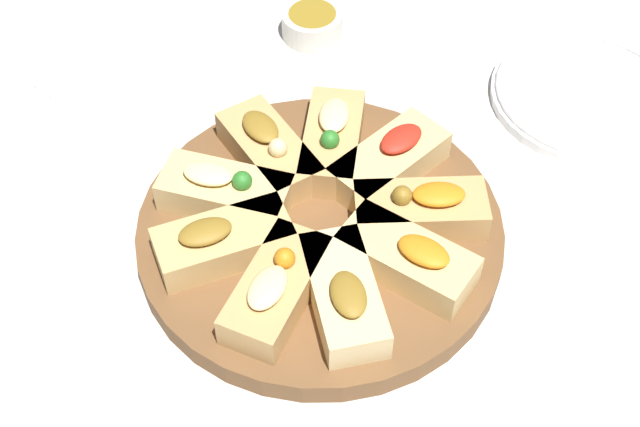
% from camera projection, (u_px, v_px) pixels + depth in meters
% --- Properties ---
extents(ground_plane, '(3.00, 3.00, 0.00)m').
position_uv_depth(ground_plane, '(320.00, 241.00, 0.78)').
color(ground_plane, silver).
extents(serving_board, '(0.31, 0.31, 0.02)m').
position_uv_depth(serving_board, '(320.00, 233.00, 0.77)').
color(serving_board, brown).
rests_on(serving_board, ground_plane).
extents(focaccia_slice_0, '(0.08, 0.12, 0.04)m').
position_uv_depth(focaccia_slice_0, '(269.00, 150.00, 0.79)').
color(focaccia_slice_0, tan).
rests_on(focaccia_slice_0, serving_board).
extents(focaccia_slice_1, '(0.12, 0.10, 0.04)m').
position_uv_depth(focaccia_slice_1, '(225.00, 191.00, 0.76)').
color(focaccia_slice_1, '#DBB775').
rests_on(focaccia_slice_1, serving_board).
extents(focaccia_slice_2, '(0.11, 0.06, 0.04)m').
position_uv_depth(focaccia_slice_2, '(223.00, 242.00, 0.73)').
color(focaccia_slice_2, tan).
rests_on(focaccia_slice_2, serving_board).
extents(focaccia_slice_3, '(0.11, 0.12, 0.04)m').
position_uv_depth(focaccia_slice_3, '(276.00, 288.00, 0.70)').
color(focaccia_slice_3, tan).
rests_on(focaccia_slice_3, serving_board).
extents(focaccia_slice_4, '(0.06, 0.11, 0.04)m').
position_uv_depth(focaccia_slice_4, '(344.00, 295.00, 0.69)').
color(focaccia_slice_4, '#E5C689').
rests_on(focaccia_slice_4, serving_board).
extents(focaccia_slice_5, '(0.11, 0.12, 0.04)m').
position_uv_depth(focaccia_slice_5, '(408.00, 258.00, 0.72)').
color(focaccia_slice_5, '#DBB775').
rests_on(focaccia_slice_5, serving_board).
extents(focaccia_slice_6, '(0.12, 0.08, 0.04)m').
position_uv_depth(focaccia_slice_6, '(421.00, 209.00, 0.75)').
color(focaccia_slice_6, tan).
rests_on(focaccia_slice_6, serving_board).
extents(focaccia_slice_7, '(0.12, 0.09, 0.04)m').
position_uv_depth(focaccia_slice_7, '(390.00, 161.00, 0.78)').
color(focaccia_slice_7, '#DBB775').
rests_on(focaccia_slice_7, serving_board).
extents(focaccia_slice_8, '(0.09, 0.12, 0.04)m').
position_uv_depth(focaccia_slice_8, '(332.00, 140.00, 0.80)').
color(focaccia_slice_8, tan).
rests_on(focaccia_slice_8, serving_board).
extents(plate_right, '(0.19, 0.19, 0.02)m').
position_uv_depth(plate_right, '(587.00, 94.00, 0.89)').
color(plate_right, white).
rests_on(plate_right, ground_plane).
extents(dipping_bowl, '(0.07, 0.07, 0.03)m').
position_uv_depth(dipping_bowl, '(312.00, 23.00, 0.94)').
color(dipping_bowl, silver).
rests_on(dipping_bowl, ground_plane).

